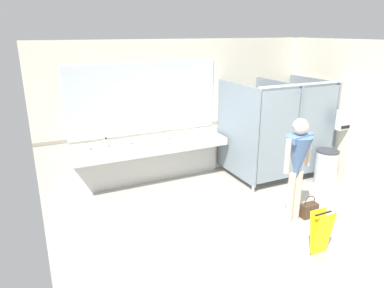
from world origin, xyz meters
name	(u,v)px	position (x,y,z in m)	size (l,w,h in m)	color
ground_plane	(254,231)	(0.00, 0.00, -0.05)	(5.90, 5.49, 0.10)	#9E998E
wall_back	(186,109)	(0.00, 2.51, 1.39)	(5.90, 0.12, 2.77)	beige
wall_back_tile_band	(188,126)	(0.00, 2.44, 1.05)	(5.90, 0.01, 0.06)	#9E937F
vanity_counter	(150,154)	(-0.90, 2.23, 0.64)	(3.04, 0.56, 0.98)	silver
mirror_panel	(145,99)	(-0.90, 2.43, 1.69)	(2.94, 0.02, 1.34)	silver
bathroom_stalls	(281,127)	(1.66, 1.51, 1.05)	(1.95, 1.44, 2.01)	gray
paper_towel_dispenser_upper	(345,119)	(2.58, 0.76, 1.29)	(0.38, 0.13, 0.39)	#B7BABF
trash_bin	(326,167)	(2.23, 0.76, 0.35)	(0.43, 0.43, 0.71)	#B7BABF
person_standing	(298,158)	(0.69, -0.07, 1.08)	(0.58, 0.47, 1.69)	beige
handbag	(309,210)	(1.01, -0.10, 0.13)	(0.29, 0.15, 0.38)	#3F2D1E
soap_dispenser	(106,143)	(-1.72, 2.31, 0.95)	(0.07, 0.07, 0.19)	white
paper_cup	(181,139)	(-0.32, 2.06, 0.91)	(0.07, 0.07, 0.09)	white
wet_floor_sign	(321,232)	(0.43, -0.91, 0.32)	(0.28, 0.19, 0.63)	yellow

